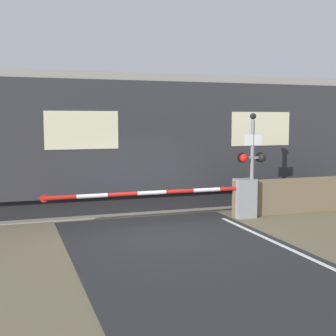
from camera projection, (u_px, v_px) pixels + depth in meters
name	position (u px, v px, depth m)	size (l,w,h in m)	color
ground_plane	(161.00, 233.00, 11.88)	(80.00, 80.00, 0.00)	#6B6047
track_bed	(125.00, 206.00, 15.50)	(36.00, 3.20, 0.13)	gray
train	(75.00, 142.00, 14.76)	(21.19, 2.83, 4.27)	black
crossing_barrier	(228.00, 197.00, 13.54)	(6.11, 0.44, 1.15)	gray
signal_post	(252.00, 159.00, 13.49)	(0.89, 0.26, 3.06)	gray
roadside_fence	(294.00, 196.00, 14.30)	(4.17, 0.06, 1.10)	#726047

